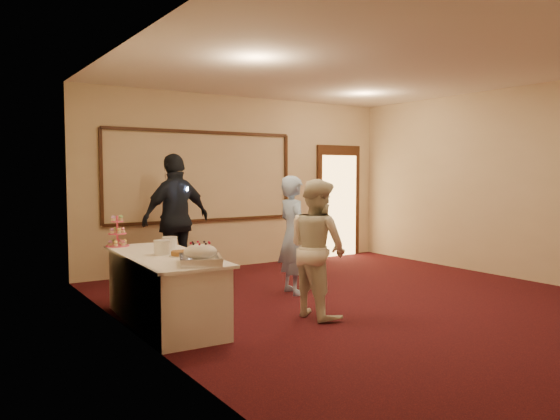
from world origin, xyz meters
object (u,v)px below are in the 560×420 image
object	(u,v)px
plate_stack_b	(170,243)
tart	(182,254)
buffet_table	(164,289)
man	(293,235)
woman	(317,248)
cupcake_stand	(117,234)
plate_stack_a	(162,247)
pavlova_tray	(200,255)
guest	(176,219)

from	to	relation	value
plate_stack_b	tart	distance (m)	0.55
buffet_table	man	distance (m)	2.14
woman	cupcake_stand	bearing A→B (deg)	46.32
tart	woman	size ratio (longest dim) A/B	0.17
plate_stack_b	plate_stack_a	bearing A→B (deg)	-123.35
pavlova_tray	guest	distance (m)	2.87
plate_stack_a	woman	world-z (taller)	woman
pavlova_tray	plate_stack_b	size ratio (longest dim) A/B	3.54
buffet_table	cupcake_stand	xyz separation A→B (m)	(-0.23, 0.94, 0.53)
man	guest	bearing A→B (deg)	43.05
cupcake_stand	guest	bearing A→B (deg)	40.97
buffet_table	woman	world-z (taller)	woman
man	woman	bearing A→B (deg)	165.63
guest	cupcake_stand	bearing A→B (deg)	28.09
buffet_table	guest	world-z (taller)	guest
plate_stack_a	woman	bearing A→B (deg)	-22.33
buffet_table	guest	bearing A→B (deg)	64.07
buffet_table	guest	xyz separation A→B (m)	(0.96, 1.97, 0.59)
guest	plate_stack_b	bearing A→B (deg)	52.39
plate_stack_b	man	distance (m)	1.86
plate_stack_b	guest	bearing A→B (deg)	65.27
cupcake_stand	buffet_table	bearing A→B (deg)	-76.28
pavlova_tray	woman	size ratio (longest dim) A/B	0.40
plate_stack_b	cupcake_stand	bearing A→B (deg)	124.23
plate_stack_a	woman	distance (m)	1.75
buffet_table	pavlova_tray	size ratio (longest dim) A/B	3.37
plate_stack_a	man	xyz separation A→B (m)	(2.07, 0.48, -0.04)
pavlova_tray	cupcake_stand	distance (m)	1.73
woman	guest	bearing A→B (deg)	11.41
plate_stack_a	buffet_table	bearing A→B (deg)	29.85
cupcake_stand	tart	distance (m)	1.23
woman	guest	world-z (taller)	guest
tart	plate_stack_b	bearing A→B (deg)	81.99
plate_stack_a	man	distance (m)	2.12
plate_stack_a	man	size ratio (longest dim) A/B	0.12
cupcake_stand	man	world-z (taller)	man
plate_stack_b	guest	distance (m)	1.83
tart	woman	distance (m)	1.55
pavlova_tray	buffet_table	bearing A→B (deg)	96.54
cupcake_stand	man	bearing A→B (deg)	-11.76
man	woman	distance (m)	1.23
tart	guest	world-z (taller)	guest
pavlova_tray	man	size ratio (longest dim) A/B	0.39
pavlova_tray	woman	bearing A→B (deg)	3.27
buffet_table	cupcake_stand	world-z (taller)	cupcake_stand
buffet_table	cupcake_stand	distance (m)	1.10
tart	woman	xyz separation A→B (m)	(1.48, -0.45, 0.00)
woman	man	bearing A→B (deg)	-23.71
cupcake_stand	guest	world-z (taller)	guest
tart	guest	xyz separation A→B (m)	(0.84, 2.20, 0.18)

